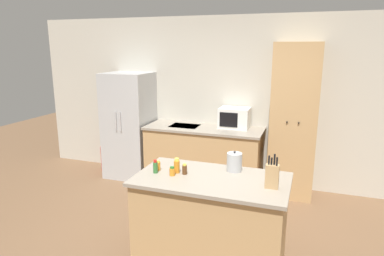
{
  "coord_description": "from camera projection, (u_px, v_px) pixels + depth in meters",
  "views": [
    {
      "loc": [
        0.99,
        -2.9,
        2.14
      ],
      "look_at": [
        -0.52,
        1.4,
        1.05
      ],
      "focal_mm": 32.0,
      "sensor_mm": 36.0,
      "label": 1
    }
  ],
  "objects": [
    {
      "name": "wall_back",
      "position": [
        243.0,
        102.0,
        5.31
      ],
      "size": [
        7.2,
        0.06,
        2.6
      ],
      "color": "beige",
      "rests_on": "ground_plane"
    },
    {
      "name": "refrigerator",
      "position": [
        129.0,
        125.0,
        5.67
      ],
      "size": [
        0.73,
        0.68,
        1.73
      ],
      "color": "#B7BABC",
      "rests_on": "ground_plane"
    },
    {
      "name": "back_counter",
      "position": [
        204.0,
        156.0,
        5.34
      ],
      "size": [
        1.8,
        0.7,
        0.93
      ],
      "color": "tan",
      "rests_on": "ground_plane"
    },
    {
      "name": "pantry_cabinet",
      "position": [
        294.0,
        122.0,
        4.85
      ],
      "size": [
        0.63,
        0.53,
        2.2
      ],
      "color": "tan",
      "rests_on": "ground_plane"
    },
    {
      "name": "kitchen_island",
      "position": [
        211.0,
        221.0,
        3.39
      ],
      "size": [
        1.47,
        0.81,
        0.91
      ],
      "color": "tan",
      "rests_on": "ground_plane"
    },
    {
      "name": "microwave",
      "position": [
        235.0,
        118.0,
        5.18
      ],
      "size": [
        0.45,
        0.36,
        0.31
      ],
      "color": "white",
      "rests_on": "back_counter"
    },
    {
      "name": "knife_block",
      "position": [
        272.0,
        176.0,
        3.02
      ],
      "size": [
        0.12,
        0.07,
        0.31
      ],
      "color": "tan",
      "rests_on": "kitchen_island"
    },
    {
      "name": "spice_bottle_tall_dark",
      "position": [
        158.0,
        166.0,
        3.47
      ],
      "size": [
        0.04,
        0.04,
        0.1
      ],
      "color": "orange",
      "rests_on": "kitchen_island"
    },
    {
      "name": "spice_bottle_short_red",
      "position": [
        155.0,
        167.0,
        3.39
      ],
      "size": [
        0.05,
        0.05,
        0.13
      ],
      "color": "#337033",
      "rests_on": "kitchen_island"
    },
    {
      "name": "spice_bottle_amber_oil",
      "position": [
        177.0,
        166.0,
        3.4
      ],
      "size": [
        0.06,
        0.06,
        0.15
      ],
      "color": "orange",
      "rests_on": "kitchen_island"
    },
    {
      "name": "spice_bottle_green_herb",
      "position": [
        172.0,
        171.0,
        3.33
      ],
      "size": [
        0.05,
        0.05,
        0.09
      ],
      "color": "orange",
      "rests_on": "kitchen_island"
    },
    {
      "name": "spice_bottle_pale_salt",
      "position": [
        185.0,
        169.0,
        3.36
      ],
      "size": [
        0.05,
        0.05,
        0.11
      ],
      "color": "#563319",
      "rests_on": "kitchen_island"
    },
    {
      "name": "kettle",
      "position": [
        234.0,
        162.0,
        3.44
      ],
      "size": [
        0.15,
        0.15,
        0.21
      ],
      "color": "#B2B5B7",
      "rests_on": "kitchen_island"
    },
    {
      "name": "fire_extinguisher",
      "position": [
        105.0,
        158.0,
        6.02
      ],
      "size": [
        0.13,
        0.13,
        0.52
      ],
      "color": "red",
      "rests_on": "ground_plane"
    }
  ]
}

